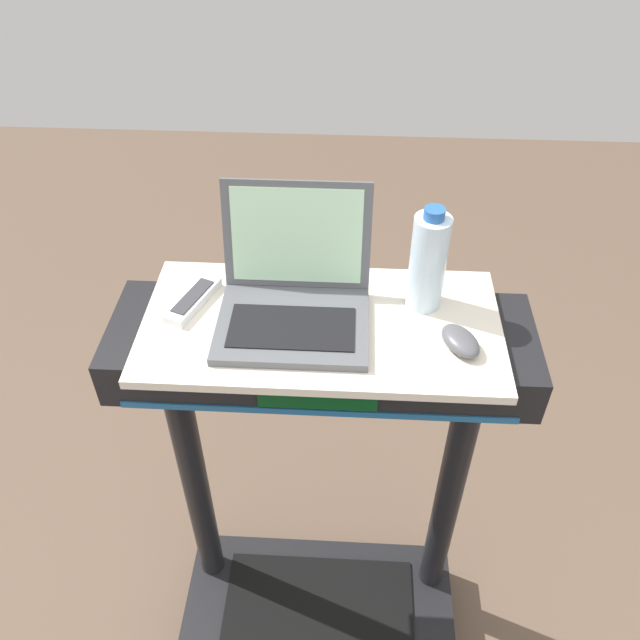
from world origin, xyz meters
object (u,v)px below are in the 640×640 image
(computer_mouse, at_px, (460,341))
(laptop, at_px, (294,295))
(tv_remote, at_px, (193,300))
(water_bottle, at_px, (428,262))

(computer_mouse, bearing_deg, laptop, 137.87)
(laptop, distance_m, tv_remote, 0.22)
(computer_mouse, relative_size, water_bottle, 0.43)
(water_bottle, relative_size, tv_remote, 1.41)
(computer_mouse, distance_m, tv_remote, 0.56)
(computer_mouse, xyz_separation_m, tv_remote, (-0.55, 0.10, -0.01))
(water_bottle, xyz_separation_m, tv_remote, (-0.49, -0.03, -0.10))
(computer_mouse, bearing_deg, water_bottle, 87.69)
(laptop, bearing_deg, computer_mouse, -14.23)
(laptop, xyz_separation_m, computer_mouse, (0.33, -0.08, -0.03))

